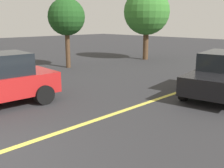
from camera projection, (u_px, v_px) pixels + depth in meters
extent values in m
cube|color=#E0D14C|center=(92.00, 121.00, 7.11)|extent=(28.00, 0.16, 0.01)
cylinder|color=black|center=(45.00, 95.00, 8.55)|extent=(0.65, 0.25, 0.64)
cylinder|color=black|center=(23.00, 85.00, 9.83)|extent=(0.65, 0.25, 0.64)
cube|color=black|center=(223.00, 78.00, 9.63)|extent=(4.77, 2.45, 0.62)
cylinder|color=black|center=(184.00, 91.00, 8.99)|extent=(0.67, 0.32, 0.64)
cylinder|color=black|center=(211.00, 77.00, 11.42)|extent=(0.67, 0.32, 0.64)
cylinder|color=#513823|center=(68.00, 48.00, 15.30)|extent=(0.27, 0.27, 2.35)
sphere|color=#1E4C1C|center=(67.00, 17.00, 14.90)|extent=(2.12, 2.12, 2.12)
cylinder|color=#513823|center=(146.00, 42.00, 18.69)|extent=(0.38, 0.38, 2.46)
sphere|color=#387A2D|center=(147.00, 12.00, 18.20)|extent=(3.19, 3.19, 3.19)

